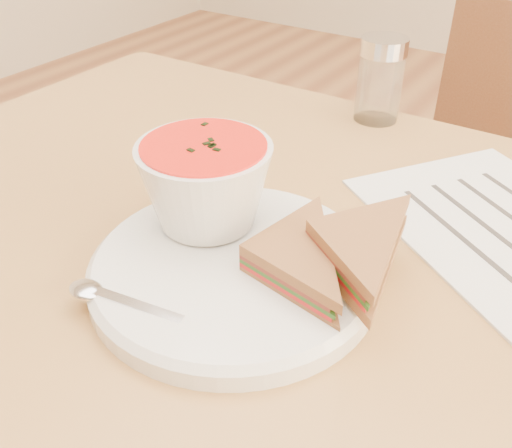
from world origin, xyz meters
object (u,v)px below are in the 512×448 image
Objects in this scene: chair_far at (471,283)px; plate at (234,271)px; soup_bowl at (206,188)px; condiment_shaker at (380,80)px.

plate is (-0.12, -0.53, 0.33)m from chair_far.
soup_bowl is (-0.05, 0.03, 0.05)m from plate.
chair_far is at bearing 70.32° from soup_bowl.
soup_bowl is at bearing 78.43° from chair_far.
condiment_shaker is (-0.03, 0.38, 0.05)m from plate.
condiment_shaker is (-0.16, -0.14, 0.38)m from chair_far.
condiment_shaker reaches higher than plate.
plate is at bearing -31.60° from soup_bowl.
condiment_shaker is at bearing 86.98° from soup_bowl.
condiment_shaker is at bearing 50.18° from chair_far.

